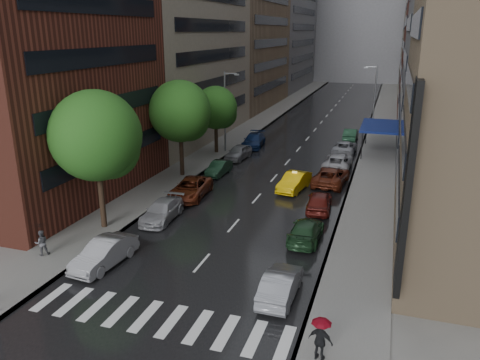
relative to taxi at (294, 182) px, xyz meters
name	(u,v)px	position (x,y,z in m)	size (l,w,h in m)	color
ground	(173,297)	(-2.54, -19.11, -0.79)	(220.00, 220.00, 0.00)	gray
road	(319,125)	(-2.54, 30.89, -0.78)	(14.00, 140.00, 0.01)	black
sidewalk_left	(261,121)	(-11.54, 30.89, -0.71)	(4.00, 140.00, 0.15)	gray
sidewalk_right	(382,128)	(6.46, 30.89, -0.71)	(4.00, 140.00, 0.15)	gray
crosswalk	(159,319)	(-2.34, -21.11, -0.77)	(13.15, 2.80, 0.01)	silver
buildings_left	(242,14)	(-17.54, 39.68, 15.20)	(8.00, 108.00, 38.00)	maroon
buildings_right	(436,19)	(12.46, 37.59, 14.25)	(8.05, 109.10, 36.00)	#937A5B
building_far	(361,21)	(-2.54, 98.89, 15.21)	(40.00, 14.00, 32.00)	slate
tree_near	(96,136)	(-11.14, -12.40, 5.93)	(6.15, 6.15, 9.80)	#382619
tree_mid	(180,111)	(-11.14, 0.79, 5.50)	(5.76, 5.76, 9.18)	#382619
tree_far	(216,108)	(-11.14, 10.09, 4.44)	(4.80, 4.80, 7.65)	#382619
taxi	(294,182)	(0.00, 0.00, 0.00)	(1.66, 4.77, 1.57)	yellow
parked_cars_left	(207,176)	(-7.94, -0.65, -0.02)	(3.00, 36.84, 1.59)	gray
parked_cars_right	(332,174)	(2.86, 3.27, -0.02)	(3.10, 43.67, 1.60)	gray
ped_black_umbrella	(41,236)	(-12.22, -17.42, 0.61)	(1.00, 0.99, 2.09)	#545459
ped_red_umbrella	(321,336)	(5.61, -21.83, 0.54)	(1.14, 0.82, 2.01)	black
street_lamp_left	(226,110)	(-10.26, 10.89, 4.10)	(1.74, 0.22, 9.00)	gray
street_lamp_right	(374,98)	(5.18, 25.89, 4.10)	(1.74, 0.22, 9.00)	gray
awning	(380,126)	(6.44, 15.89, 2.35)	(4.00, 8.00, 3.12)	navy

